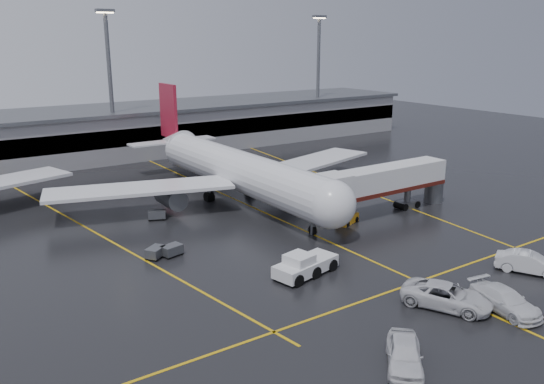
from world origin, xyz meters
TOP-DOWN VIEW (x-y plane):
  - ground at (0.00, 0.00)m, footprint 220.00×220.00m
  - apron_line_centre at (0.00, 0.00)m, footprint 0.25×90.00m
  - apron_line_stop at (0.00, -22.00)m, footprint 60.00×0.25m
  - apron_line_left at (-20.00, 10.00)m, footprint 9.99×69.35m
  - apron_line_right at (18.00, 10.00)m, footprint 7.57×69.64m
  - terminal at (0.00, 47.93)m, footprint 122.00×19.00m
  - light_mast_mid at (-5.00, 42.00)m, footprint 3.00×1.20m
  - light_mast_right at (40.00, 42.00)m, footprint 3.00×1.20m
  - main_airliner at (0.00, 9.70)m, footprint 48.80×45.60m
  - jet_bridge at (11.87, -6.00)m, footprint 19.90×3.40m
  - pushback_tractor at (-7.45, -15.17)m, footprint 6.83×3.91m
  - belt_loader at (5.74, -6.22)m, footprint 3.54×2.42m
  - service_van_a at (-1.89, -26.53)m, footprint 6.00×7.75m
  - service_van_b at (1.38, -29.54)m, footprint 3.59×6.60m
  - service_van_c at (9.93, -26.33)m, footprint 4.55×6.11m
  - service_van_d at (-11.04, -30.49)m, footprint 5.47×5.56m
  - baggage_cart_a at (-15.41, -4.05)m, footprint 2.25×1.74m
  - baggage_cart_b at (-16.96, -3.68)m, footprint 2.38×2.21m
  - baggage_cart_c at (-12.07, 7.54)m, footprint 2.34×1.95m

SIDE VIEW (x-z plane):
  - ground at x=0.00m, z-range 0.00..0.00m
  - apron_line_centre at x=0.00m, z-range 0.00..0.02m
  - apron_line_stop at x=0.00m, z-range 0.00..0.02m
  - apron_line_left at x=-20.00m, z-range 0.00..0.02m
  - apron_line_right at x=18.00m, z-range 0.00..0.02m
  - belt_loader at x=5.74m, z-range -0.52..1.55m
  - baggage_cart_a at x=-15.41m, z-range 0.07..1.19m
  - baggage_cart_b at x=-16.96m, z-range 0.07..1.19m
  - baggage_cart_c at x=-12.07m, z-range 0.07..1.19m
  - service_van_b at x=1.38m, z-range 0.00..1.82m
  - pushback_tractor at x=-7.45m, z-range -0.23..2.07m
  - service_van_d at x=-11.04m, z-range 0.00..1.89m
  - service_van_c at x=9.93m, z-range 0.00..1.92m
  - service_van_a at x=-1.89m, z-range 0.00..1.96m
  - jet_bridge at x=11.87m, z-range 0.91..6.96m
  - main_airliner at x=0.00m, z-range -2.84..11.26m
  - terminal at x=0.00m, z-range 0.02..8.62m
  - light_mast_mid at x=-5.00m, z-range 1.75..27.20m
  - light_mast_right at x=40.00m, z-range 1.75..27.20m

